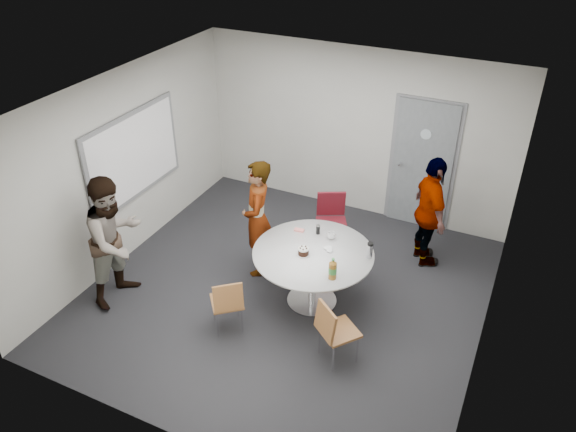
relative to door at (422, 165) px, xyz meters
The scene contains 15 objects.
floor 2.90m from the door, 113.90° to the right, with size 5.00×5.00×0.00m, color black.
ceiling 3.19m from the door, 113.90° to the right, with size 5.00×5.00×0.00m, color silver.
wall_back 1.15m from the door, behind, with size 5.00×5.00×0.00m, color #B3B2AA.
wall_left 4.38m from the door, 145.41° to the right, with size 5.00×5.00×0.00m, color #B3B2AA.
wall_right 2.87m from the door, 60.57° to the right, with size 5.00×5.00×0.00m, color #B3B2AA.
wall_front 5.11m from the door, 102.45° to the right, with size 5.00×5.00×0.00m, color #B3B2AA.
door is the anchor object (origin of this frame).
whiteboard 4.25m from the door, 147.34° to the right, with size 0.04×1.90×1.25m.
table 2.62m from the door, 105.84° to the right, with size 1.52×1.52×1.08m.
chair_near_left 3.77m from the door, 112.57° to the right, with size 0.54×0.54×0.78m.
chair_near_right 3.40m from the door, 91.84° to the right, with size 0.56×0.57×0.82m.
chair_far 1.65m from the door, 127.81° to the right, with size 0.59×0.61×0.91m.
person_main 2.75m from the door, 127.88° to the right, with size 0.62×0.40×1.69m, color #A5C6EA.
person_left 4.59m from the door, 131.62° to the right, with size 0.86×0.67×1.76m, color white.
person_right 1.07m from the door, 69.04° to the right, with size 0.97×0.40×1.65m, color black.
Camera 1 is at (2.53, -5.29, 4.89)m, focal length 35.00 mm.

